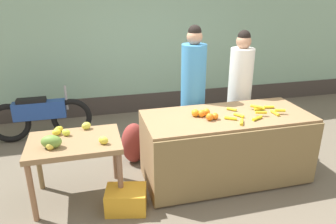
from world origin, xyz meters
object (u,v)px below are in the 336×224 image
vendor_woman_blue_shirt (193,93)px  produce_crate (126,200)px  produce_sack (134,143)px  vendor_woman_white_shirt (240,92)px  parked_motorcycle (40,116)px

vendor_woman_blue_shirt → produce_crate: (-1.11, -1.06, -0.82)m
produce_crate → produce_sack: bearing=76.1°
vendor_woman_white_shirt → produce_sack: (-1.60, -0.07, -0.61)m
vendor_woman_white_shirt → produce_crate: size_ratio=4.05×
vendor_woman_blue_shirt → vendor_woman_white_shirt: 0.74m
parked_motorcycle → vendor_woman_white_shirt: bearing=-19.7°
vendor_woman_white_shirt → produce_crate: 2.29m
produce_crate → produce_sack: produce_sack is taller
produce_sack → parked_motorcycle: bearing=140.0°
parked_motorcycle → produce_crate: bearing=-63.3°
vendor_woman_white_shirt → produce_crate: bearing=-149.2°
parked_motorcycle → vendor_woman_blue_shirt: bearing=-26.6°
produce_crate → produce_sack: (0.26, 1.03, 0.16)m
vendor_woman_blue_shirt → produce_sack: (-0.86, -0.03, -0.66)m
vendor_woman_white_shirt → parked_motorcycle: 3.16m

